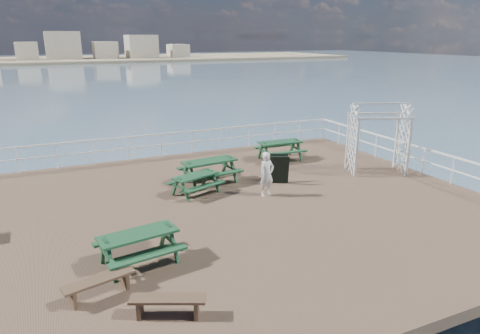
% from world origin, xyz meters
% --- Properties ---
extents(ground, '(18.00, 14.00, 0.30)m').
position_xyz_m(ground, '(0.00, 0.00, -0.15)').
color(ground, brown).
rests_on(ground, ground).
extents(sea_backdrop, '(300.00, 300.00, 9.20)m').
position_xyz_m(sea_backdrop, '(12.54, 134.07, -0.51)').
color(sea_backdrop, '#455E75').
rests_on(sea_backdrop, ground).
extents(railing, '(17.77, 13.76, 1.10)m').
position_xyz_m(railing, '(-0.07, 2.57, 0.87)').
color(railing, silver).
rests_on(railing, ground).
extents(picnic_table_b, '(2.19, 1.84, 0.98)m').
position_xyz_m(picnic_table_b, '(0.74, 2.56, 0.63)').
color(picnic_table_b, '#163E24').
rests_on(picnic_table_b, ground).
extents(picnic_table_c, '(1.97, 1.61, 0.93)m').
position_xyz_m(picnic_table_c, '(4.71, 4.22, 0.60)').
color(picnic_table_c, '#163E24').
rests_on(picnic_table_c, ground).
extents(picnic_table_d, '(2.07, 1.77, 0.90)m').
position_xyz_m(picnic_table_d, '(-2.92, -2.39, 0.58)').
color(picnic_table_d, '#163E24').
rests_on(picnic_table_d, ground).
extents(picnic_table_e, '(1.97, 1.78, 0.79)m').
position_xyz_m(picnic_table_e, '(-0.13, 1.62, 0.50)').
color(picnic_table_e, '#163E24').
rests_on(picnic_table_e, ground).
extents(flat_bench_near, '(1.54, 0.72, 0.43)m').
position_xyz_m(flat_bench_near, '(-3.98, -3.47, 0.32)').
color(flat_bench_near, brown).
rests_on(flat_bench_near, ground).
extents(flat_bench_far, '(1.50, 0.93, 0.43)m').
position_xyz_m(flat_bench_far, '(-2.84, -4.72, 0.32)').
color(flat_bench_far, brown).
rests_on(flat_bench_far, ground).
extents(trellis_arbor, '(2.54, 1.91, 2.82)m').
position_xyz_m(trellis_arbor, '(7.34, 1.02, 1.25)').
color(trellis_arbor, silver).
rests_on(trellis_arbor, ground).
extents(sandwich_board, '(0.82, 0.73, 1.11)m').
position_xyz_m(sandwich_board, '(3.09, 1.42, 0.54)').
color(sandwich_board, black).
rests_on(sandwich_board, ground).
extents(person, '(0.62, 0.46, 1.54)m').
position_xyz_m(person, '(2.04, 0.44, 0.77)').
color(person, white).
rests_on(person, ground).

